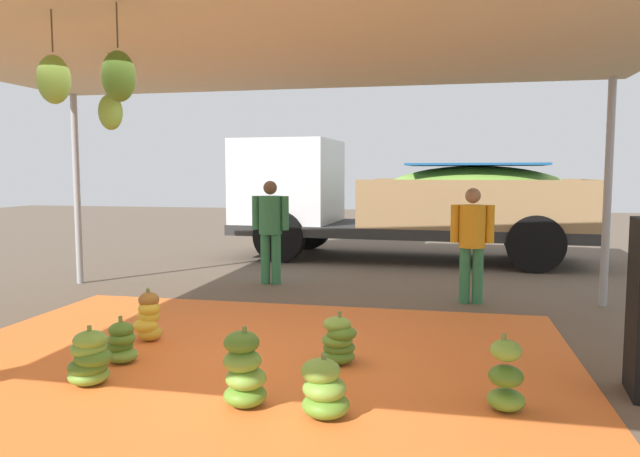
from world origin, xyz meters
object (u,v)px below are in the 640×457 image
at_px(banana_bunch_1, 324,390).
at_px(worker_0, 472,236).
at_px(banana_bunch_4, 244,372).
at_px(worker_1, 270,224).
at_px(cargo_truck_main, 396,198).
at_px(banana_bunch_8, 506,379).
at_px(banana_bunch_7, 90,359).
at_px(banana_bunch_2, 148,318).
at_px(banana_bunch_0, 339,342).
at_px(banana_bunch_3, 121,343).

height_order(banana_bunch_1, worker_0, worker_0).
bearing_deg(banana_bunch_4, worker_1, 104.43).
bearing_deg(cargo_truck_main, banana_bunch_8, -79.43).
bearing_deg(banana_bunch_7, banana_bunch_4, -7.38).
bearing_deg(banana_bunch_7, banana_bunch_2, 96.71).
height_order(banana_bunch_0, banana_bunch_1, banana_bunch_0).
bearing_deg(worker_1, cargo_truck_main, 61.81).
relative_size(banana_bunch_0, banana_bunch_8, 0.84).
bearing_deg(banana_bunch_2, worker_0, 37.70).
bearing_deg(banana_bunch_2, banana_bunch_1, -34.92).
xyz_separation_m(banana_bunch_4, worker_1, (-1.22, 4.75, 0.66)).
relative_size(banana_bunch_7, worker_0, 0.32).
bearing_deg(banana_bunch_4, banana_bunch_1, -5.92).
relative_size(banana_bunch_1, worker_1, 0.30).
distance_m(banana_bunch_3, worker_1, 4.09).
distance_m(cargo_truck_main, worker_1, 3.56).
bearing_deg(cargo_truck_main, worker_1, -118.19).
height_order(banana_bunch_2, banana_bunch_3, banana_bunch_2).
height_order(banana_bunch_1, worker_1, worker_1).
bearing_deg(banana_bunch_3, worker_1, 87.10).
xyz_separation_m(banana_bunch_0, banana_bunch_8, (1.36, -0.81, 0.04)).
relative_size(banana_bunch_8, worker_1, 0.35).
height_order(banana_bunch_2, banana_bunch_4, banana_bunch_4).
distance_m(banana_bunch_7, worker_0, 4.97).
bearing_deg(banana_bunch_2, banana_bunch_3, -82.12).
distance_m(banana_bunch_4, worker_0, 4.39).
bearing_deg(banana_bunch_1, banana_bunch_3, 158.46).
relative_size(banana_bunch_3, banana_bunch_7, 0.87).
xyz_separation_m(cargo_truck_main, worker_1, (-1.68, -3.13, -0.29)).
relative_size(banana_bunch_8, cargo_truck_main, 0.08).
distance_m(banana_bunch_2, banana_bunch_8, 3.56).
bearing_deg(banana_bunch_8, banana_bunch_4, -170.42).
distance_m(banana_bunch_8, cargo_truck_main, 7.76).
xyz_separation_m(banana_bunch_1, banana_bunch_3, (-2.04, 0.80, -0.02)).
xyz_separation_m(banana_bunch_2, banana_bunch_3, (0.09, -0.68, -0.06)).
bearing_deg(worker_0, worker_1, 165.23).
relative_size(banana_bunch_0, cargo_truck_main, 0.07).
bearing_deg(banana_bunch_0, cargo_truck_main, 90.41).
height_order(banana_bunch_4, worker_1, worker_1).
distance_m(banana_bunch_1, banana_bunch_2, 2.60).
xyz_separation_m(banana_bunch_7, cargo_truck_main, (1.83, 7.70, 1.01)).
bearing_deg(banana_bunch_4, banana_bunch_3, 152.57).
relative_size(banana_bunch_1, banana_bunch_4, 0.80).
bearing_deg(banana_bunch_0, banana_bunch_4, -114.02).
bearing_deg(banana_bunch_4, banana_bunch_2, 136.89).
bearing_deg(banana_bunch_3, banana_bunch_8, -7.37).
bearing_deg(worker_0, banana_bunch_0, -114.02).
xyz_separation_m(banana_bunch_8, worker_1, (-3.09, 4.44, 0.68)).
bearing_deg(banana_bunch_1, banana_bunch_8, 16.76).
xyz_separation_m(banana_bunch_1, banana_bunch_4, (-0.61, 0.06, 0.07)).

